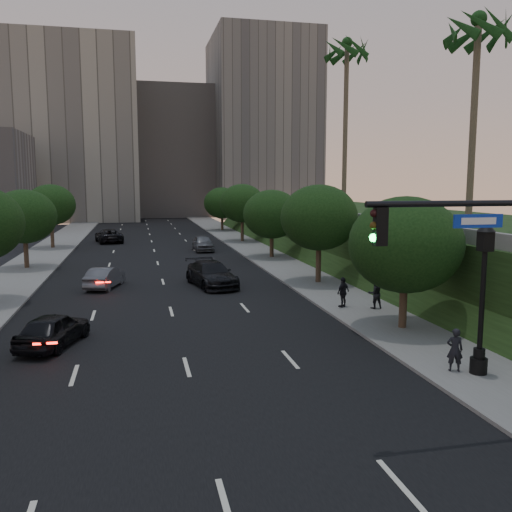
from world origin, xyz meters
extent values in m
plane|color=black|center=(0.00, 0.00, 0.00)|extent=(160.00, 160.00, 0.00)
cube|color=black|center=(0.00, 30.00, 0.01)|extent=(16.00, 140.00, 0.02)
cube|color=slate|center=(10.25, 30.00, 0.07)|extent=(4.50, 140.00, 0.15)
cube|color=slate|center=(-10.25, 30.00, 0.07)|extent=(4.50, 140.00, 0.15)
cube|color=black|center=(22.00, 28.00, 2.00)|extent=(18.00, 90.00, 4.00)
cube|color=slate|center=(13.50, 28.00, 4.35)|extent=(0.35, 90.00, 0.70)
cube|color=gray|center=(-14.00, 92.00, 16.00)|extent=(26.00, 20.00, 32.00)
cube|color=gray|center=(6.00, 102.00, 13.00)|extent=(22.00, 18.00, 26.00)
cube|color=slate|center=(24.00, 96.00, 18.00)|extent=(20.00, 22.00, 36.00)
cylinder|color=#38281C|center=(10.30, 8.00, 1.43)|extent=(0.36, 0.36, 2.86)
ellipsoid|color=black|center=(10.30, 8.00, 4.03)|extent=(5.20, 5.20, 4.42)
cylinder|color=#38281C|center=(10.30, 20.00, 1.61)|extent=(0.36, 0.36, 3.21)
ellipsoid|color=black|center=(10.30, 20.00, 4.53)|extent=(5.20, 5.20, 4.42)
cylinder|color=#38281C|center=(10.30, 33.00, 1.43)|extent=(0.36, 0.36, 2.86)
ellipsoid|color=black|center=(10.30, 33.00, 4.03)|extent=(5.20, 5.20, 4.42)
cylinder|color=#38281C|center=(10.30, 47.00, 1.61)|extent=(0.36, 0.36, 3.21)
ellipsoid|color=black|center=(10.30, 47.00, 4.53)|extent=(5.20, 5.20, 4.42)
cylinder|color=#38281C|center=(10.30, 62.00, 1.43)|extent=(0.36, 0.36, 2.86)
ellipsoid|color=black|center=(10.30, 62.00, 4.03)|extent=(5.20, 5.20, 4.42)
cylinder|color=#38281C|center=(-10.30, 31.00, 1.50)|extent=(0.36, 0.36, 2.99)
ellipsoid|color=black|center=(-10.30, 31.00, 4.22)|extent=(5.00, 5.00, 4.25)
cylinder|color=#38281C|center=(-10.30, 45.00, 1.63)|extent=(0.36, 0.36, 3.26)
ellipsoid|color=black|center=(-10.30, 45.00, 4.59)|extent=(5.00, 5.00, 4.25)
cylinder|color=#4C4233|center=(17.50, 14.00, 10.00)|extent=(0.40, 0.40, 12.00)
cylinder|color=#4C4233|center=(16.00, 30.00, 11.25)|extent=(0.40, 0.40, 14.50)
cylinder|color=black|center=(6.48, -2.21, 6.30)|extent=(5.40, 0.16, 0.16)
cube|color=black|center=(4.18, -2.21, 5.75)|extent=(0.32, 0.22, 0.95)
sphere|color=black|center=(4.00, -2.21, 6.08)|extent=(0.20, 0.20, 0.20)
sphere|color=#3F2B0A|center=(4.00, -2.21, 5.78)|extent=(0.20, 0.20, 0.20)
sphere|color=#19F24C|center=(4.00, -2.21, 5.48)|extent=(0.20, 0.20, 0.20)
cube|color=#0E33B7|center=(6.88, -2.21, 5.85)|extent=(1.40, 0.05, 0.35)
cylinder|color=black|center=(9.98, 1.76, 0.35)|extent=(0.60, 0.60, 0.70)
cylinder|color=black|center=(9.98, 1.76, 0.85)|extent=(0.40, 0.40, 0.40)
cylinder|color=black|center=(9.98, 1.76, 2.80)|extent=(0.18, 0.18, 3.60)
cube|color=black|center=(9.98, 1.76, 4.85)|extent=(0.42, 0.42, 0.70)
cone|color=black|center=(9.98, 1.76, 5.35)|extent=(0.64, 0.64, 0.35)
sphere|color=black|center=(9.98, 1.76, 5.55)|extent=(0.14, 0.14, 0.14)
imported|color=black|center=(-5.21, 8.85, 0.73)|extent=(3.00, 4.62, 1.46)
imported|color=#4E4F55|center=(-3.79, 21.68, 0.69)|extent=(2.60, 4.45, 1.39)
imported|color=black|center=(-4.84, 49.96, 0.79)|extent=(3.65, 6.08, 1.58)
imported|color=black|center=(3.09, 20.70, 0.83)|extent=(3.37, 6.03, 1.65)
imported|color=#56595E|center=(4.81, 39.73, 0.80)|extent=(1.96, 4.73, 1.60)
imported|color=black|center=(9.27, 2.16, 0.93)|extent=(0.67, 0.55, 1.57)
imported|color=black|center=(10.69, 11.86, 0.96)|extent=(0.79, 0.62, 1.63)
imported|color=black|center=(9.13, 12.50, 0.97)|extent=(1.02, 0.86, 1.64)
camera|label=1|loc=(-1.67, -14.51, 6.81)|focal=38.00mm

